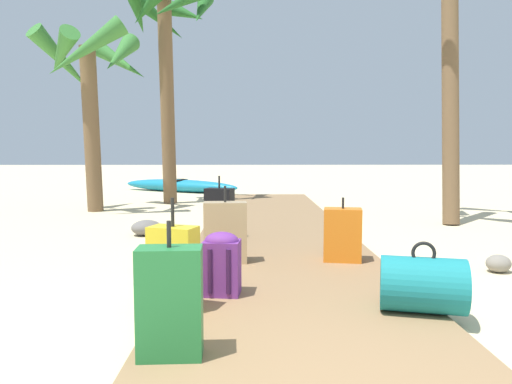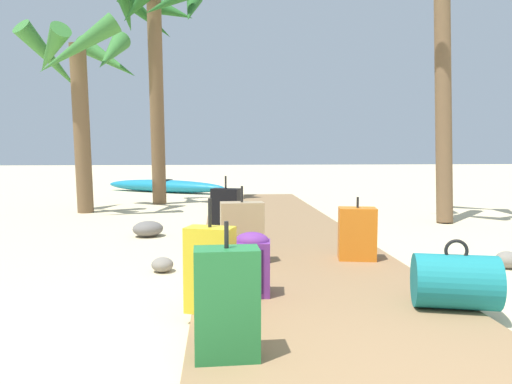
% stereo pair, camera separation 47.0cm
% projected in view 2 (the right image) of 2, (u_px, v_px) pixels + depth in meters
% --- Properties ---
extents(ground_plane, '(60.00, 60.00, 0.00)m').
position_uv_depth(ground_plane, '(286.00, 248.00, 5.93)').
color(ground_plane, beige).
extents(boardwalk, '(2.00, 10.28, 0.08)m').
position_uv_depth(boardwalk, '(276.00, 231.00, 6.95)').
color(boardwalk, olive).
rests_on(boardwalk, ground).
extents(duffel_bag_teal, '(0.64, 0.51, 0.49)m').
position_uv_depth(duffel_bag_teal, '(455.00, 281.00, 3.45)').
color(duffel_bag_teal, '#197A7F').
rests_on(duffel_bag_teal, boardwalk).
extents(suitcase_orange, '(0.41, 0.30, 0.64)m').
position_uv_depth(suitcase_orange, '(357.00, 234.00, 4.96)').
color(suitcase_orange, orange).
rests_on(suitcase_orange, boardwalk).
extents(suitcase_yellow, '(0.37, 0.28, 0.79)m').
position_uv_depth(suitcase_yellow, '(210.00, 269.00, 3.37)').
color(suitcase_yellow, gold).
rests_on(suitcase_yellow, boardwalk).
extents(suitcase_black, '(0.39, 0.29, 0.79)m').
position_uv_depth(suitcase_black, '(226.00, 214.00, 6.11)').
color(suitcase_black, black).
rests_on(suitcase_black, boardwalk).
extents(suitcase_green, '(0.35, 0.21, 0.75)m').
position_uv_depth(suitcase_green, '(227.00, 304.00, 2.61)').
color(suitcase_green, '#237538').
rests_on(suitcase_green, boardwalk).
extents(backpack_purple, '(0.30, 0.27, 0.49)m').
position_uv_depth(backpack_purple, '(252.00, 262.00, 3.76)').
color(backpack_purple, '#6B2D84').
rests_on(backpack_purple, boardwalk).
extents(suitcase_tan, '(0.43, 0.23, 0.76)m').
position_uv_depth(suitcase_tan, '(242.00, 232.00, 4.82)').
color(suitcase_tan, tan).
rests_on(suitcase_tan, boardwalk).
extents(palm_tree_near_left, '(2.31, 2.26, 3.52)m').
position_uv_depth(palm_tree_near_left, '(81.00, 72.00, 8.91)').
color(palm_tree_near_left, brown).
rests_on(palm_tree_near_left, ground).
extents(palm_tree_far_left, '(1.97, 2.12, 4.66)m').
position_uv_depth(palm_tree_far_left, '(159.00, 35.00, 10.18)').
color(palm_tree_far_left, brown).
rests_on(palm_tree_far_left, ground).
extents(kayak, '(3.57, 2.30, 0.35)m').
position_uv_depth(kayak, '(164.00, 186.00, 13.46)').
color(kayak, teal).
rests_on(kayak, ground).
extents(rock_left_far, '(0.25, 0.27, 0.14)m').
position_uv_depth(rock_left_far, '(162.00, 265.00, 4.80)').
color(rock_left_far, gray).
rests_on(rock_left_far, ground).
extents(rock_right_near, '(0.33, 0.32, 0.17)m').
position_uv_depth(rock_right_near, '(507.00, 260.00, 4.94)').
color(rock_right_near, gray).
rests_on(rock_right_near, ground).
extents(rock_left_near, '(0.55, 0.54, 0.21)m').
position_uv_depth(rock_left_near, '(148.00, 229.00, 6.72)').
color(rock_left_near, slate).
rests_on(rock_left_near, ground).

